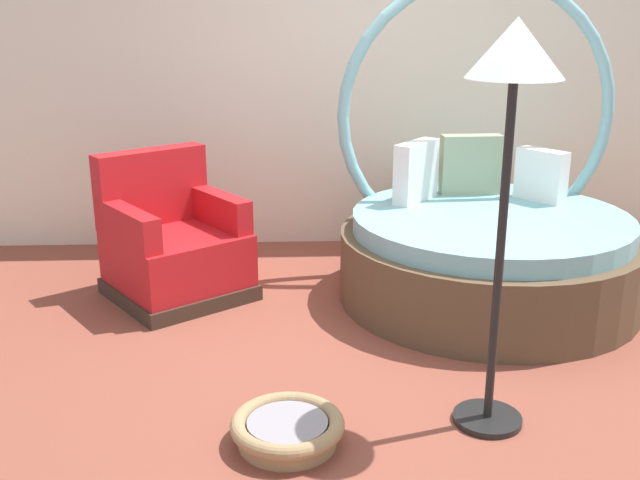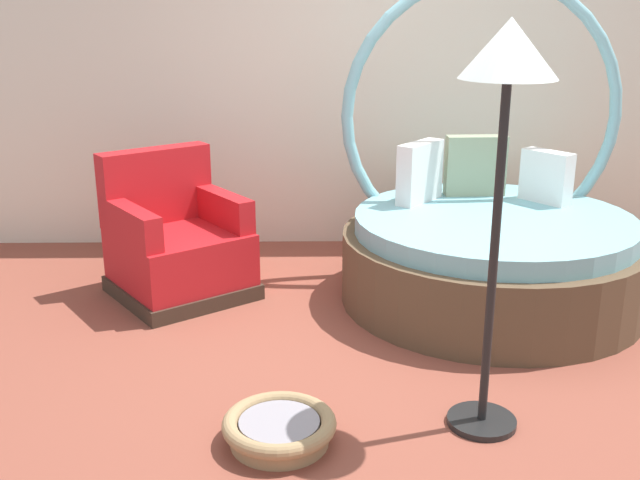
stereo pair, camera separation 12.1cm
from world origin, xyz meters
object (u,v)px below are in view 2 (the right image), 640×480
object	(u,v)px
round_daybed	(490,239)
red_armchair	(176,246)
floor_lamp	(506,91)
pet_basket	(279,428)

from	to	relation	value
round_daybed	red_armchair	distance (m)	2.06
floor_lamp	red_armchair	bearing A→B (deg)	134.99
round_daybed	red_armchair	bearing A→B (deg)	177.24
round_daybed	floor_lamp	world-z (taller)	round_daybed
round_daybed	red_armchair	xyz separation A→B (m)	(-2.06, 0.10, -0.06)
red_armchair	floor_lamp	distance (m)	2.66
red_armchair	floor_lamp	size ratio (longest dim) A/B	0.61
round_daybed	pet_basket	bearing A→B (deg)	-127.47
red_armchair	round_daybed	bearing A→B (deg)	-2.76
pet_basket	floor_lamp	xyz separation A→B (m)	(0.93, 0.14, 1.46)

